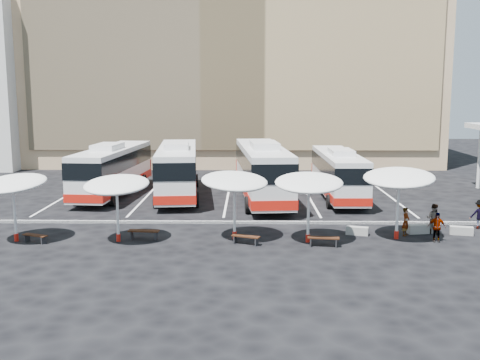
{
  "coord_description": "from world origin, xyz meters",
  "views": [
    {
      "loc": [
        1.5,
        -31.71,
        7.73
      ],
      "look_at": [
        1.0,
        3.0,
        2.2
      ],
      "focal_mm": 42.0,
      "sensor_mm": 36.0,
      "label": 1
    }
  ],
  "objects_px": {
    "passenger_2": "(437,227)",
    "passenger_3": "(480,214)",
    "sunshade_1": "(117,185)",
    "passenger_0": "(406,222)",
    "wood_bench_1": "(144,232)",
    "conc_bench_0": "(357,231)",
    "wood_bench_2": "(246,238)",
    "sunshade_0": "(13,184)",
    "bus_3": "(338,172)",
    "conc_bench_2": "(461,231)",
    "sunshade_4": "(399,178)",
    "sunshade_3": "(309,183)",
    "bus_1": "(178,168)",
    "passenger_1": "(434,219)",
    "bus_0": "(113,168)",
    "bus_2": "(262,170)",
    "wood_bench_3": "(323,239)",
    "sunshade_2": "(235,181)",
    "conc_bench_1": "(420,229)",
    "wood_bench_0": "(35,237)"
  },
  "relations": [
    {
      "from": "bus_0",
      "to": "passenger_3",
      "type": "height_order",
      "value": "bus_0"
    },
    {
      "from": "bus_0",
      "to": "wood_bench_2",
      "type": "height_order",
      "value": "bus_0"
    },
    {
      "from": "bus_1",
      "to": "passenger_0",
      "type": "distance_m",
      "value": 17.9
    },
    {
      "from": "sunshade_1",
      "to": "wood_bench_1",
      "type": "height_order",
      "value": "sunshade_1"
    },
    {
      "from": "sunshade_0",
      "to": "sunshade_4",
      "type": "bearing_deg",
      "value": 2.17
    },
    {
      "from": "wood_bench_3",
      "to": "passenger_2",
      "type": "relative_size",
      "value": 1.05
    },
    {
      "from": "passenger_2",
      "to": "sunshade_0",
      "type": "bearing_deg",
      "value": -170.89
    },
    {
      "from": "bus_3",
      "to": "conc_bench_2",
      "type": "relative_size",
      "value": 9.7
    },
    {
      "from": "passenger_1",
      "to": "passenger_2",
      "type": "relative_size",
      "value": 1.08
    },
    {
      "from": "bus_3",
      "to": "conc_bench_2",
      "type": "xyz_separation_m",
      "value": [
        5.05,
        -10.55,
        -1.65
      ]
    },
    {
      "from": "bus_1",
      "to": "passenger_0",
      "type": "height_order",
      "value": "bus_1"
    },
    {
      "from": "bus_0",
      "to": "bus_3",
      "type": "height_order",
      "value": "bus_0"
    },
    {
      "from": "conc_bench_0",
      "to": "conc_bench_1",
      "type": "distance_m",
      "value": 3.51
    },
    {
      "from": "passenger_1",
      "to": "passenger_2",
      "type": "height_order",
      "value": "passenger_1"
    },
    {
      "from": "sunshade_0",
      "to": "sunshade_4",
      "type": "height_order",
      "value": "sunshade_4"
    },
    {
      "from": "passenger_3",
      "to": "sunshade_3",
      "type": "bearing_deg",
      "value": 24.28
    },
    {
      "from": "sunshade_2",
      "to": "conc_bench_0",
      "type": "height_order",
      "value": "sunshade_2"
    },
    {
      "from": "bus_3",
      "to": "bus_0",
      "type": "bearing_deg",
      "value": 175.95
    },
    {
      "from": "wood_bench_2",
      "to": "passenger_2",
      "type": "height_order",
      "value": "passenger_2"
    },
    {
      "from": "passenger_2",
      "to": "passenger_3",
      "type": "xyz_separation_m",
      "value": [
        3.36,
        2.8,
        0.06
      ]
    },
    {
      "from": "sunshade_4",
      "to": "sunshade_0",
      "type": "bearing_deg",
      "value": -177.83
    },
    {
      "from": "sunshade_3",
      "to": "conc_bench_1",
      "type": "height_order",
      "value": "sunshade_3"
    },
    {
      "from": "sunshade_1",
      "to": "passenger_0",
      "type": "bearing_deg",
      "value": 5.19
    },
    {
      "from": "bus_2",
      "to": "wood_bench_3",
      "type": "height_order",
      "value": "bus_2"
    },
    {
      "from": "wood_bench_1",
      "to": "passenger_2",
      "type": "xyz_separation_m",
      "value": [
        15.22,
        -0.21,
        0.39
      ]
    },
    {
      "from": "conc_bench_2",
      "to": "passenger_1",
      "type": "xyz_separation_m",
      "value": [
        -1.45,
        0.18,
        0.61
      ]
    },
    {
      "from": "sunshade_0",
      "to": "conc_bench_0",
      "type": "xyz_separation_m",
      "value": [
        17.97,
        1.55,
        -2.8
      ]
    },
    {
      "from": "sunshade_2",
      "to": "passenger_1",
      "type": "relative_size",
      "value": 2.75
    },
    {
      "from": "passenger_0",
      "to": "passenger_1",
      "type": "bearing_deg",
      "value": -38.65
    },
    {
      "from": "conc_bench_1",
      "to": "sunshade_1",
      "type": "bearing_deg",
      "value": -173.27
    },
    {
      "from": "wood_bench_0",
      "to": "bus_3",
      "type": "bearing_deg",
      "value": 35.55
    },
    {
      "from": "wood_bench_3",
      "to": "conc_bench_2",
      "type": "height_order",
      "value": "wood_bench_3"
    },
    {
      "from": "bus_0",
      "to": "passenger_0",
      "type": "distance_m",
      "value": 22.07
    },
    {
      "from": "wood_bench_0",
      "to": "passenger_2",
      "type": "bearing_deg",
      "value": 1.38
    },
    {
      "from": "conc_bench_0",
      "to": "wood_bench_2",
      "type": "bearing_deg",
      "value": -161.68
    },
    {
      "from": "bus_0",
      "to": "sunshade_2",
      "type": "distance_m",
      "value": 15.81
    },
    {
      "from": "wood_bench_2",
      "to": "conc_bench_2",
      "type": "bearing_deg",
      "value": 10.19
    },
    {
      "from": "sunshade_3",
      "to": "wood_bench_1",
      "type": "relative_size",
      "value": 2.29
    },
    {
      "from": "bus_0",
      "to": "wood_bench_3",
      "type": "bearing_deg",
      "value": -40.57
    },
    {
      "from": "passenger_2",
      "to": "passenger_0",
      "type": "bearing_deg",
      "value": 145.35
    },
    {
      "from": "bus_2",
      "to": "wood_bench_1",
      "type": "xyz_separation_m",
      "value": [
        -6.49,
        -10.94,
        -1.8
      ]
    },
    {
      "from": "sunshade_4",
      "to": "bus_1",
      "type": "bearing_deg",
      "value": 137.19
    },
    {
      "from": "wood_bench_3",
      "to": "passenger_2",
      "type": "height_order",
      "value": "passenger_2"
    },
    {
      "from": "sunshade_1",
      "to": "wood_bench_3",
      "type": "height_order",
      "value": "sunshade_1"
    },
    {
      "from": "sunshade_0",
      "to": "passenger_0",
      "type": "xyz_separation_m",
      "value": [
        20.54,
        1.4,
        -2.25
      ]
    },
    {
      "from": "sunshade_0",
      "to": "wood_bench_0",
      "type": "xyz_separation_m",
      "value": [
        1.1,
        -0.29,
        -2.7
      ]
    },
    {
      "from": "sunshade_3",
      "to": "conc_bench_2",
      "type": "height_order",
      "value": "sunshade_3"
    },
    {
      "from": "sunshade_2",
      "to": "sunshade_4",
      "type": "bearing_deg",
      "value": 1.35
    },
    {
      "from": "sunshade_4",
      "to": "wood_bench_2",
      "type": "bearing_deg",
      "value": -171.44
    },
    {
      "from": "passenger_2",
      "to": "sunshade_4",
      "type": "bearing_deg",
      "value": 172.81
    }
  ]
}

